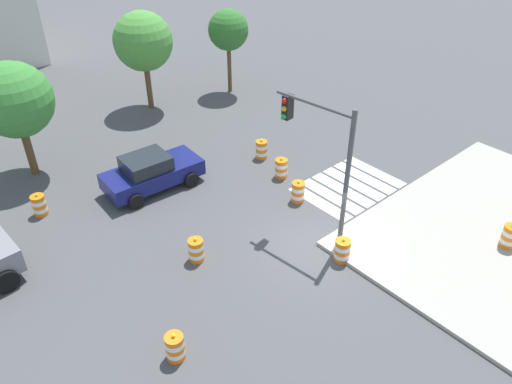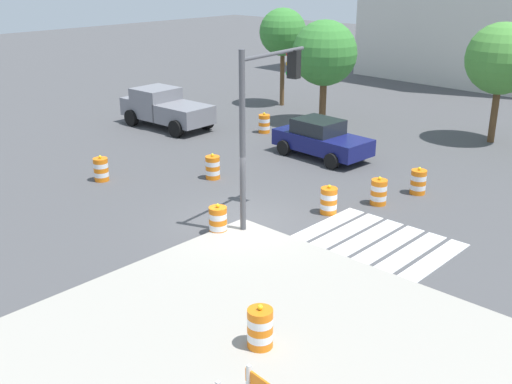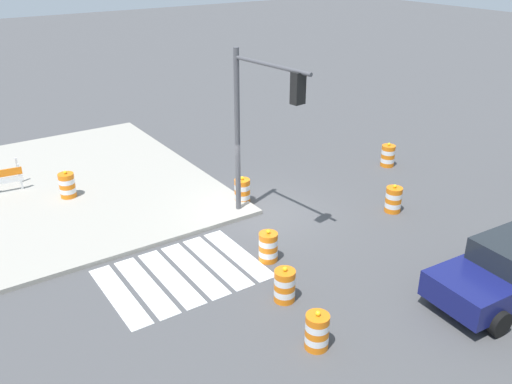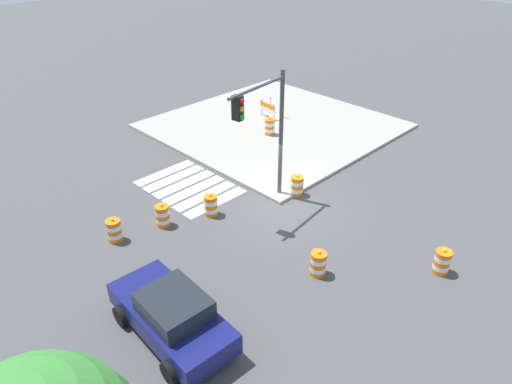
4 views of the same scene
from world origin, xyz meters
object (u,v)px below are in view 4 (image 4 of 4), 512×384
Objects in this scene: traffic_barrel_opposite_curb at (442,262)px; traffic_light_pole at (265,121)px; traffic_barrel_median_far at (318,264)px; traffic_barrel_lane_center at (297,186)px; traffic_barrel_crosswalk_end at (163,216)px; construction_barricade at (269,108)px; traffic_barrel_near_corner at (114,230)px; traffic_barrel_median_near at (211,205)px; traffic_barrel_on_sidewalk at (270,127)px; sports_car at (172,315)px.

traffic_barrel_opposite_curb is 0.19× the size of traffic_light_pole.
traffic_barrel_lane_center is at bearing -41.49° from traffic_barrel_median_far.
traffic_barrel_crosswalk_end is 1.00× the size of traffic_barrel_median_far.
traffic_light_pole is at bearing -115.80° from traffic_barrel_crosswalk_end.
traffic_barrel_lane_center is 0.19× the size of traffic_light_pole.
construction_barricade is at bearing -67.16° from traffic_barrel_crosswalk_end.
traffic_barrel_near_corner is 1.00× the size of traffic_barrel_crosswalk_end.
traffic_light_pole is at bearing -112.18° from traffic_barrel_near_corner.
traffic_barrel_crosswalk_end is (-0.48, -1.89, 0.00)m from traffic_barrel_near_corner.
traffic_barrel_near_corner is 3.94m from traffic_barrel_median_near.
traffic_light_pole is (-4.76, 5.36, 3.31)m from traffic_barrel_on_sidewalk.
construction_barricade is at bearing -23.16° from traffic_barrel_opposite_curb.
construction_barricade is 0.24× the size of traffic_light_pole.
construction_barricade is at bearing -72.09° from traffic_barrel_near_corner.
traffic_light_pole reaches higher than traffic_barrel_crosswalk_end.
traffic_light_pole reaches higher than traffic_barrel_near_corner.
traffic_barrel_on_sidewalk is (3.67, -7.38, 0.15)m from traffic_barrel_median_near.
traffic_barrel_crosswalk_end is 6.00m from traffic_barrel_lane_center.
traffic_barrel_median_near is at bearing 120.52° from construction_barricade.
sports_car reaches higher than traffic_barrel_on_sidewalk.
construction_barricade is (6.91, -5.51, 0.27)m from traffic_barrel_lane_center.
traffic_barrel_median_far is 0.78× the size of construction_barricade.
traffic_barrel_near_corner and traffic_barrel_lane_center have the same top height.
traffic_barrel_median_far is 0.19× the size of traffic_light_pole.
traffic_barrel_median_far is at bearing 140.33° from construction_barricade.
traffic_light_pole is at bearing 77.42° from traffic_barrel_lane_center.
traffic_light_pole is (3.02, -6.97, 3.10)m from sports_car.
sports_car is 9.32m from traffic_barrel_opposite_curb.
traffic_barrel_near_corner and traffic_barrel_median_far have the same top height.
traffic_barrel_crosswalk_end is 12.03m from construction_barricade.
traffic_barrel_median_near is at bearing -112.74° from traffic_barrel_crosswalk_end.
traffic_barrel_opposite_curb is at bearing -117.48° from sports_car.
traffic_barrel_median_near is 9.04m from traffic_barrel_opposite_curb.
traffic_barrel_median_far is at bearing 46.24° from traffic_barrel_opposite_curb.
traffic_barrel_crosswalk_end is at bearing 29.28° from traffic_barrel_opposite_curb.
sports_car is 8.21m from traffic_light_pole.
traffic_barrel_median_far is at bearing -161.74° from traffic_barrel_crosswalk_end.
traffic_barrel_median_near is 10.72m from construction_barricade.
traffic_barrel_crosswalk_end is 5.51m from traffic_light_pole.
sports_car is at bearing 129.70° from traffic_barrel_median_near.
traffic_barrel_crosswalk_end is 10.54m from traffic_barrel_opposite_curb.
traffic_barrel_median_near is 0.78× the size of construction_barricade.
construction_barricade is at bearing -46.18° from traffic_barrel_on_sidewalk.
traffic_light_pole is at bearing -22.64° from traffic_barrel_median_far.
traffic_barrel_on_sidewalk is at bearing -72.60° from traffic_barrel_crosswalk_end.
traffic_barrel_median_far is at bearing 141.77° from traffic_barrel_on_sidewalk.
traffic_light_pole is at bearing 131.59° from traffic_barrel_on_sidewalk.
construction_barricade reaches higher than traffic_barrel_median_far.
traffic_barrel_median_near is at bearing 2.13° from traffic_barrel_median_far.
traffic_barrel_lane_center is at bearing -110.08° from traffic_barrel_near_corner.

